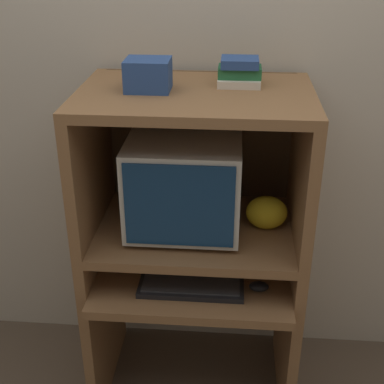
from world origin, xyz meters
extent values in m
cube|color=beige|center=(0.00, 0.63, 1.30)|extent=(6.00, 0.06, 2.60)
cube|color=brown|center=(-0.39, 0.29, 0.32)|extent=(0.04, 0.57, 0.65)
cube|color=brown|center=(0.39, 0.29, 0.32)|extent=(0.04, 0.57, 0.65)
cube|color=brown|center=(0.00, 0.10, 0.63)|extent=(0.75, 0.32, 0.04)
cube|color=brown|center=(-0.39, 0.29, 0.73)|extent=(0.04, 0.57, 0.17)
cube|color=brown|center=(0.39, 0.29, 0.73)|extent=(0.04, 0.57, 0.17)
cube|color=brown|center=(0.00, 0.29, 0.80)|extent=(0.75, 0.57, 0.04)
cube|color=brown|center=(-0.39, 0.29, 1.09)|extent=(0.04, 0.57, 0.54)
cube|color=brown|center=(0.39, 0.29, 1.09)|extent=(0.04, 0.57, 0.54)
cube|color=brown|center=(0.00, 0.29, 1.34)|extent=(0.75, 0.57, 0.04)
cube|color=#48321E|center=(0.00, 0.56, 1.09)|extent=(0.75, 0.01, 0.54)
cylinder|color=beige|center=(-0.04, 0.30, 0.83)|extent=(0.23, 0.23, 0.02)
cube|color=beige|center=(-0.04, 0.30, 1.01)|extent=(0.42, 0.43, 0.35)
cube|color=navy|center=(-0.04, 0.08, 1.01)|extent=(0.38, 0.01, 0.31)
cube|color=black|center=(0.00, 0.10, 0.66)|extent=(0.39, 0.15, 0.02)
cube|color=#333335|center=(0.00, 0.10, 0.67)|extent=(0.36, 0.11, 0.01)
ellipsoid|color=black|center=(0.25, 0.11, 0.67)|extent=(0.07, 0.05, 0.03)
ellipsoid|color=gold|center=(0.28, 0.30, 0.88)|extent=(0.16, 0.12, 0.13)
cube|color=beige|center=(0.15, 0.37, 1.37)|extent=(0.15, 0.12, 0.03)
cube|color=#236638|center=(0.15, 0.38, 1.40)|extent=(0.15, 0.10, 0.04)
cube|color=navy|center=(0.15, 0.37, 1.44)|extent=(0.13, 0.11, 0.03)
cube|color=navy|center=(-0.16, 0.28, 1.41)|extent=(0.15, 0.13, 0.11)
camera|label=1|loc=(0.14, -1.52, 1.87)|focal=50.00mm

